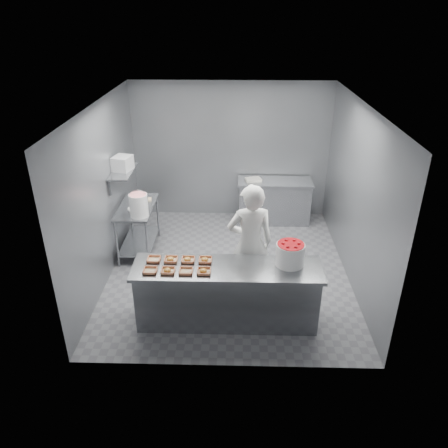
{
  "coord_description": "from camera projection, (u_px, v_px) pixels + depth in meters",
  "views": [
    {
      "loc": [
        0.1,
        -6.37,
        4.11
      ],
      "look_at": [
        -0.08,
        -0.2,
        0.97
      ],
      "focal_mm": 35.0,
      "sensor_mm": 36.0,
      "label": 1
    }
  ],
  "objects": [
    {
      "name": "paper_stack",
      "position": [
        253.0,
        179.0,
        8.8
      ],
      "size": [
        0.34,
        0.28,
        0.05
      ],
      "primitive_type": "cube",
      "rotation": [
        0.0,
        0.0,
        0.21
      ],
      "color": "silver",
      "rests_on": "back_counter"
    },
    {
      "name": "bucket_lid",
      "position": [
        136.0,
        209.0,
        7.58
      ],
      "size": [
        0.33,
        0.33,
        0.02
      ],
      "primitive_type": "cylinder",
      "rotation": [
        0.0,
        0.0,
        0.17
      ],
      "color": "silver",
      "rests_on": "prep_table"
    },
    {
      "name": "tray_7",
      "position": [
        205.0,
        260.0,
        6.06
      ],
      "size": [
        0.19,
        0.18,
        0.06
      ],
      "color": "tan",
      "rests_on": "service_counter"
    },
    {
      "name": "tray_4",
      "position": [
        154.0,
        259.0,
        6.07
      ],
      "size": [
        0.19,
        0.18,
        0.04
      ],
      "color": "tan",
      "rests_on": "service_counter"
    },
    {
      "name": "prep_table",
      "position": [
        138.0,
        222.0,
        7.85
      ],
      "size": [
        0.6,
        1.2,
        0.9
      ],
      "color": "slate",
      "rests_on": "ground"
    },
    {
      "name": "ceiling",
      "position": [
        230.0,
        105.0,
        6.27
      ],
      "size": [
        4.5,
        4.5,
        0.0
      ],
      "primitive_type": "plane",
      "rotation": [
        3.14,
        0.0,
        0.0
      ],
      "color": "white",
      "rests_on": "wall_back"
    },
    {
      "name": "wall_left",
      "position": [
        104.0,
        193.0,
        6.96
      ],
      "size": [
        0.04,
        4.5,
        2.8
      ],
      "primitive_type": "cube",
      "color": "slate",
      "rests_on": "ground"
    },
    {
      "name": "wall_shelf",
      "position": [
        123.0,
        171.0,
        7.42
      ],
      "size": [
        0.35,
        0.9,
        0.03
      ],
      "primitive_type": "cube",
      "color": "slate",
      "rests_on": "wall_left"
    },
    {
      "name": "tray_3",
      "position": [
        204.0,
        271.0,
        5.8
      ],
      "size": [
        0.19,
        0.18,
        0.06
      ],
      "color": "tan",
      "rests_on": "service_counter"
    },
    {
      "name": "wall_back",
      "position": [
        231.0,
        151.0,
        8.91
      ],
      "size": [
        4.0,
        0.04,
        2.8
      ],
      "primitive_type": "cube",
      "color": "slate",
      "rests_on": "ground"
    },
    {
      "name": "tray_1",
      "position": [
        168.0,
        271.0,
        5.81
      ],
      "size": [
        0.19,
        0.18,
        0.06
      ],
      "color": "tan",
      "rests_on": "service_counter"
    },
    {
      "name": "service_counter",
      "position": [
        227.0,
        294.0,
        6.13
      ],
      "size": [
        2.6,
        0.7,
        0.9
      ],
      "color": "slate",
      "rests_on": "ground"
    },
    {
      "name": "tray_5",
      "position": [
        171.0,
        259.0,
        6.07
      ],
      "size": [
        0.19,
        0.18,
        0.06
      ],
      "color": "tan",
      "rests_on": "service_counter"
    },
    {
      "name": "tray_2",
      "position": [
        186.0,
        271.0,
        5.81
      ],
      "size": [
        0.19,
        0.18,
        0.04
      ],
      "color": "tan",
      "rests_on": "service_counter"
    },
    {
      "name": "strawberry_tub",
      "position": [
        290.0,
        254.0,
        5.92
      ],
      "size": [
        0.39,
        0.39,
        0.32
      ],
      "color": "silver",
      "rests_on": "service_counter"
    },
    {
      "name": "back_counter",
      "position": [
        274.0,
        201.0,
        9.01
      ],
      "size": [
        1.5,
        0.6,
        0.9
      ],
      "color": "slate",
      "rests_on": "ground"
    },
    {
      "name": "appliance",
      "position": [
        122.0,
        163.0,
        7.38
      ],
      "size": [
        0.35,
        0.38,
        0.24
      ],
      "primitive_type": "cube",
      "rotation": [
        0.0,
        0.0,
        -0.25
      ],
      "color": "gray",
      "rests_on": "wall_shelf"
    },
    {
      "name": "tray_0",
      "position": [
        150.0,
        270.0,
        5.82
      ],
      "size": [
        0.19,
        0.18,
        0.04
      ],
      "color": "tan",
      "rests_on": "service_counter"
    },
    {
      "name": "wall_right",
      "position": [
        356.0,
        196.0,
        6.86
      ],
      "size": [
        0.04,
        4.5,
        2.8
      ],
      "primitive_type": "cube",
      "color": "slate",
      "rests_on": "ground"
    },
    {
      "name": "tray_6",
      "position": [
        188.0,
        260.0,
        6.06
      ],
      "size": [
        0.19,
        0.18,
        0.06
      ],
      "color": "tan",
      "rests_on": "service_counter"
    },
    {
      "name": "rag",
      "position": [
        147.0,
        199.0,
        7.95
      ],
      "size": [
        0.17,
        0.15,
        0.02
      ],
      "primitive_type": "cube",
      "rotation": [
        0.0,
        0.0,
        0.15
      ],
      "color": "#CCB28C",
      "rests_on": "prep_table"
    },
    {
      "name": "floor",
      "position": [
        229.0,
        269.0,
        7.54
      ],
      "size": [
        4.5,
        4.5,
        0.0
      ],
      "primitive_type": "plane",
      "color": "#4C4C51",
      "rests_on": "ground"
    },
    {
      "name": "worker",
      "position": [
        250.0,
        244.0,
        6.44
      ],
      "size": [
        0.74,
        0.54,
        1.87
      ],
      "primitive_type": "imported",
      "rotation": [
        0.0,
        0.0,
        3.28
      ],
      "color": "silver",
      "rests_on": "ground"
    },
    {
      "name": "glaze_bucket",
      "position": [
        139.0,
        205.0,
        7.26
      ],
      "size": [
        0.33,
        0.31,
        0.48
      ],
      "color": "silver",
      "rests_on": "prep_table"
    }
  ]
}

